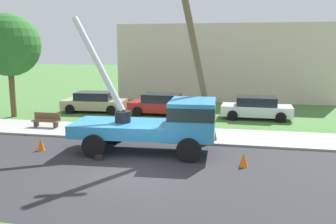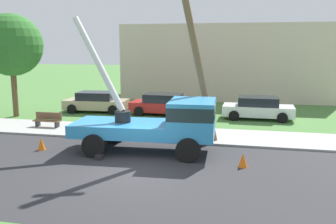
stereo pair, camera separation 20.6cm
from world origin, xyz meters
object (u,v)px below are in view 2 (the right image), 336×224
(park_bench, at_px, (48,120))
(roadside_tree_near, at_px, (11,45))
(traffic_cone_ahead, at_px, (243,160))
(utility_truck, at_px, (163,121))
(traffic_cone_behind, at_px, (41,144))
(traffic_cone_curbside, at_px, (191,141))
(parked_sedan_white, at_px, (258,108))
(parked_sedan_red, at_px, (163,104))
(parked_sedan_tan, at_px, (96,102))
(leaning_utility_pole, at_px, (195,48))

(park_bench, bearing_deg, roadside_tree_near, 144.69)
(traffic_cone_ahead, bearing_deg, utility_truck, 159.58)
(traffic_cone_ahead, xyz_separation_m, traffic_cone_behind, (-8.91, 0.50, 0.00))
(utility_truck, distance_m, traffic_cone_curbside, 1.93)
(roadside_tree_near, bearing_deg, traffic_cone_curbside, -21.42)
(parked_sedan_white, bearing_deg, parked_sedan_red, 178.10)
(traffic_cone_curbside, bearing_deg, utility_truck, -133.65)
(roadside_tree_near, bearing_deg, park_bench, -35.31)
(traffic_cone_behind, relative_size, parked_sedan_red, 0.13)
(traffic_cone_ahead, distance_m, parked_sedan_white, 9.86)
(utility_truck, relative_size, traffic_cone_behind, 12.29)
(utility_truck, xyz_separation_m, traffic_cone_ahead, (3.49, -1.30, -1.13))
(traffic_cone_behind, distance_m, parked_sedan_tan, 9.66)
(parked_sedan_red, xyz_separation_m, roadside_tree_near, (-9.40, -2.70, 3.94))
(roadside_tree_near, bearing_deg, leaning_utility_pole, -18.92)
(utility_truck, bearing_deg, leaning_utility_pole, 56.80)
(utility_truck, height_order, parked_sedan_red, utility_truck)
(leaning_utility_pole, bearing_deg, traffic_cone_curbside, -94.99)
(traffic_cone_behind, distance_m, traffic_cone_curbside, 6.79)
(parked_sedan_red, bearing_deg, parked_sedan_white, -1.90)
(utility_truck, bearing_deg, traffic_cone_ahead, -20.42)
(parked_sedan_tan, bearing_deg, parked_sedan_red, -0.21)
(utility_truck, height_order, parked_sedan_tan, utility_truck)
(leaning_utility_pole, relative_size, roadside_tree_near, 1.33)
(leaning_utility_pole, distance_m, parked_sedan_tan, 11.29)
(traffic_cone_ahead, relative_size, parked_sedan_tan, 0.12)
(parked_sedan_white, bearing_deg, leaning_utility_pole, -114.75)
(utility_truck, distance_m, roadside_tree_near, 13.27)
(parked_sedan_tan, distance_m, roadside_tree_near, 6.59)
(traffic_cone_curbside, bearing_deg, parked_sedan_white, 66.71)
(park_bench, bearing_deg, utility_truck, -23.49)
(traffic_cone_ahead, height_order, traffic_cone_behind, same)
(traffic_cone_ahead, relative_size, traffic_cone_behind, 1.00)
(traffic_cone_curbside, xyz_separation_m, park_bench, (-8.52, 2.10, 0.18))
(parked_sedan_red, relative_size, parked_sedan_white, 1.00)
(traffic_cone_ahead, distance_m, park_bench, 11.83)
(traffic_cone_behind, bearing_deg, parked_sedan_white, 43.90)
(utility_truck, xyz_separation_m, leaning_utility_pole, (1.14, 1.74, 3.13))
(parked_sedan_white, distance_m, roadside_tree_near, 16.32)
(traffic_cone_ahead, relative_size, traffic_cone_curbside, 1.00)
(utility_truck, bearing_deg, park_bench, 156.51)
(utility_truck, distance_m, parked_sedan_tan, 11.13)
(parked_sedan_tan, height_order, parked_sedan_red, same)
(traffic_cone_curbside, relative_size, parked_sedan_white, 0.13)
(parked_sedan_red, bearing_deg, traffic_cone_ahead, -61.38)
(utility_truck, relative_size, traffic_cone_ahead, 12.29)
(traffic_cone_ahead, bearing_deg, leaning_utility_pole, 127.79)
(park_bench, relative_size, roadside_tree_near, 0.24)
(parked_sedan_red, height_order, roadside_tree_near, roadside_tree_near)
(traffic_cone_behind, height_order, park_bench, park_bench)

